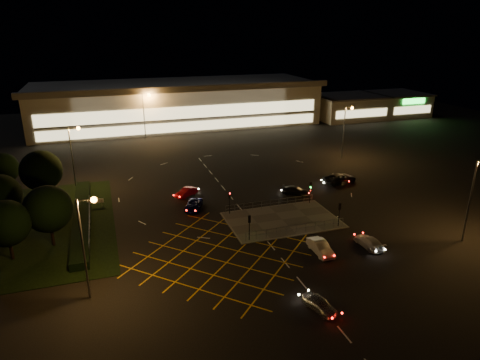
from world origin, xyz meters
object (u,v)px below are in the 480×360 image
object	(u,v)px
car_left_blue	(194,205)
car_right_silver	(335,181)
car_circ_red	(186,192)
car_east_grey	(340,178)
car_queue_white	(320,247)
car_far_dkgrey	(296,191)
signal_nw	(230,198)
signal_ne	(310,188)
signal_se	(340,210)
car_approach_white	(369,242)
signal_sw	(249,223)
car_near_silver	(320,304)

from	to	relation	value
car_left_blue	car_right_silver	world-z (taller)	car_right_silver
car_circ_red	car_east_grey	world-z (taller)	car_east_grey
car_left_blue	car_right_silver	bearing A→B (deg)	28.24
car_queue_white	car_left_blue	xyz separation A→B (m)	(-10.85, 16.55, -0.09)
car_queue_white	car_far_dkgrey	xyz separation A→B (m)	(5.04, 17.11, -0.09)
signal_nw	car_circ_red	size ratio (longest dim) A/B	0.83
signal_ne	car_east_grey	bearing A→B (deg)	35.90
signal_se	car_far_dkgrey	xyz separation A→B (m)	(-0.36, 11.84, -1.75)
car_far_dkgrey	car_right_silver	distance (m)	8.08
signal_nw	car_approach_white	world-z (taller)	signal_nw
car_left_blue	car_far_dkgrey	xyz separation A→B (m)	(15.89, 0.56, 0.00)
signal_se	car_far_dkgrey	distance (m)	11.97
signal_nw	car_approach_white	xyz separation A→B (m)	(12.63, -13.75, -1.74)
signal_se	car_queue_white	xyz separation A→B (m)	(-5.40, -5.27, -1.66)
signal_sw	car_far_dkgrey	bearing A→B (deg)	-134.53
car_near_silver	car_circ_red	distance (m)	31.37
car_left_blue	car_approach_white	world-z (taller)	car_approach_white
signal_sw	car_left_blue	world-z (taller)	signal_sw
signal_ne	car_east_grey	xyz separation A→B (m)	(8.66, 6.27, -1.58)
signal_nw	car_approach_white	distance (m)	18.75
car_left_blue	car_approach_white	size ratio (longest dim) A/B	1.03
signal_nw	signal_ne	bearing A→B (deg)	0.00
signal_se	car_right_silver	xyz separation A→B (m)	(7.49, 13.77, -1.75)
car_right_silver	signal_ne	bearing A→B (deg)	138.55
car_queue_white	car_far_dkgrey	bearing A→B (deg)	74.58
car_near_silver	car_right_silver	xyz separation A→B (m)	(17.90, 28.22, 0.00)
car_far_dkgrey	car_east_grey	world-z (taller)	car_east_grey
car_near_silver	car_left_blue	bearing A→B (deg)	86.60
car_circ_red	car_east_grey	xyz separation A→B (m)	(24.89, -2.12, 0.16)
car_queue_white	car_approach_white	world-z (taller)	car_queue_white
signal_se	car_approach_white	xyz separation A→B (m)	(0.63, -5.76, -1.74)
car_far_dkgrey	car_approach_white	xyz separation A→B (m)	(0.99, -17.60, 0.01)
car_queue_white	car_east_grey	size ratio (longest dim) A/B	0.76
signal_sw	car_queue_white	size ratio (longest dim) A/B	0.73
car_left_blue	car_queue_white	bearing A→B (deg)	-34.50
signal_nw	car_circ_red	xyz separation A→B (m)	(-4.24, 8.39, -1.74)
signal_se	car_queue_white	size ratio (longest dim) A/B	0.73
signal_ne	car_approach_white	world-z (taller)	signal_ne
signal_se	car_left_blue	xyz separation A→B (m)	(-16.25, 11.28, -1.75)
signal_se	car_east_grey	world-z (taller)	signal_se
signal_ne	car_queue_white	world-z (taller)	signal_ne
car_east_grey	signal_nw	bearing A→B (deg)	95.78
car_approach_white	signal_se	bearing A→B (deg)	-84.90
signal_nw	car_left_blue	xyz separation A→B (m)	(-4.25, 3.29, -1.75)
signal_sw	car_circ_red	bearing A→B (deg)	-75.49
signal_ne	car_near_silver	bearing A→B (deg)	-114.88
signal_se	car_left_blue	bearing A→B (deg)	-34.76
signal_sw	car_near_silver	world-z (taller)	signal_sw
signal_se	car_near_silver	world-z (taller)	signal_se
signal_sw	car_approach_white	bearing A→B (deg)	155.48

